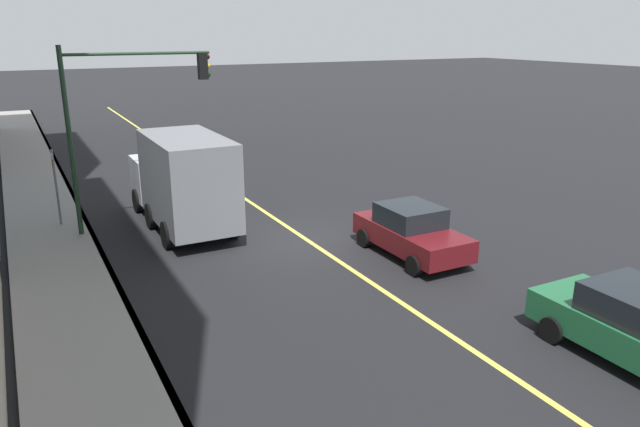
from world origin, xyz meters
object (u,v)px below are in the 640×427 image
object	(u,v)px
truck_gray	(183,180)
street_sign_post	(56,183)
car_maroon	(411,231)
traffic_light_mast	(124,106)

from	to	relation	value
truck_gray	street_sign_post	size ratio (longest dim) A/B	2.35
car_maroon	traffic_light_mast	bearing A→B (deg)	47.41
truck_gray	car_maroon	bearing A→B (deg)	-137.59
traffic_light_mast	street_sign_post	world-z (taller)	traffic_light_mast
car_maroon	truck_gray	world-z (taller)	truck_gray
car_maroon	truck_gray	distance (m)	8.06
traffic_light_mast	street_sign_post	distance (m)	3.79
car_maroon	traffic_light_mast	distance (m)	10.19
car_maroon	truck_gray	xyz separation A→B (m)	(5.91, 5.40, 0.95)
street_sign_post	car_maroon	bearing A→B (deg)	-130.31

